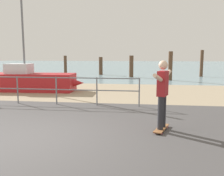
% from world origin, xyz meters
% --- Properties ---
extents(ground_plane, '(24.00, 10.00, 0.04)m').
position_xyz_m(ground_plane, '(0.00, -1.00, 0.00)').
color(ground_plane, '#474444').
rests_on(ground_plane, ground).
extents(beach_strip, '(24.00, 6.00, 0.04)m').
position_xyz_m(beach_strip, '(0.00, 7.00, 0.00)').
color(beach_strip, tan).
rests_on(beach_strip, ground).
extents(sea_surface, '(72.00, 50.00, 0.04)m').
position_xyz_m(sea_surface, '(0.00, 35.00, 0.00)').
color(sea_surface, '#75939E').
rests_on(sea_surface, ground).
extents(railing_fence, '(9.25, 0.05, 1.05)m').
position_xyz_m(railing_fence, '(-2.47, 3.60, 0.69)').
color(railing_fence, slate).
rests_on(railing_fence, ground).
extents(sailboat, '(4.99, 1.57, 4.86)m').
position_xyz_m(sailboat, '(-3.25, 6.66, 0.52)').
color(sailboat, '#B21E23').
rests_on(sailboat, ground).
extents(skateboard, '(0.45, 0.82, 0.08)m').
position_xyz_m(skateboard, '(2.73, 0.94, 0.07)').
color(skateboard, brown).
rests_on(skateboard, ground).
extents(skateboarder, '(0.55, 1.40, 1.65)m').
position_xyz_m(skateboarder, '(2.73, 0.94, 1.02)').
color(skateboarder, '#26262B').
rests_on(skateboarder, skateboard).
extents(groyne_post_0, '(0.26, 0.26, 1.75)m').
position_xyz_m(groyne_post_0, '(-4.44, 15.31, 0.87)').
color(groyne_post_0, '#513826').
rests_on(groyne_post_0, ground).
extents(groyne_post_1, '(0.34, 0.34, 1.62)m').
position_xyz_m(groyne_post_1, '(-1.57, 16.67, 0.81)').
color(groyne_post_1, '#513826').
rests_on(groyne_post_1, ground).
extents(groyne_post_2, '(0.34, 0.34, 1.77)m').
position_xyz_m(groyne_post_2, '(1.31, 14.67, 0.88)').
color(groyne_post_2, '#513826').
rests_on(groyne_post_2, ground).
extents(groyne_post_3, '(0.30, 0.30, 2.07)m').
position_xyz_m(groyne_post_3, '(4.18, 12.63, 1.04)').
color(groyne_post_3, '#513826').
rests_on(groyne_post_3, ground).
extents(groyne_post_4, '(0.27, 0.27, 2.22)m').
position_xyz_m(groyne_post_4, '(7.05, 15.81, 1.11)').
color(groyne_post_4, '#513826').
rests_on(groyne_post_4, ground).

